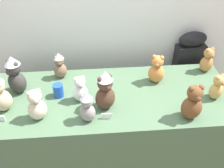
% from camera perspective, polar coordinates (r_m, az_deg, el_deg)
% --- Properties ---
extents(wall_back, '(7.00, 0.08, 2.60)m').
position_cam_1_polar(wall_back, '(2.39, -1.33, 17.39)').
color(wall_back, white).
rests_on(wall_back, ground_plane).
extents(display_table, '(1.96, 0.78, 0.77)m').
position_cam_1_polar(display_table, '(2.37, -0.00, -9.66)').
color(display_table, '#4C6B4C').
rests_on(display_table, ground_plane).
extents(instrument_case, '(0.29, 0.15, 1.04)m').
position_cam_1_polar(instrument_case, '(2.82, 15.58, 1.48)').
color(instrument_case, black).
rests_on(instrument_case, ground_plane).
extents(teddy_bear_cream, '(0.17, 0.16, 0.26)m').
position_cam_1_polar(teddy_bear_cream, '(1.91, -16.12, -4.54)').
color(teddy_bear_cream, beige).
rests_on(teddy_bear_cream, display_table).
extents(teddy_bear_mocha, '(0.12, 0.11, 0.24)m').
position_cam_1_polar(teddy_bear_mocha, '(2.28, -11.32, 3.94)').
color(teddy_bear_mocha, '#7F6047').
rests_on(teddy_bear_mocha, display_table).
extents(teddy_bear_caramel, '(0.15, 0.14, 0.24)m').
position_cam_1_polar(teddy_bear_caramel, '(2.46, 20.03, 4.82)').
color(teddy_bear_caramel, '#B27A42').
rests_on(teddy_bear_caramel, display_table).
extents(teddy_bear_charcoal, '(0.20, 0.19, 0.34)m').
position_cam_1_polar(teddy_bear_charcoal, '(2.18, -20.34, 1.81)').
color(teddy_bear_charcoal, '#383533').
rests_on(teddy_bear_charcoal, display_table).
extents(teddy_bear_ginger, '(0.16, 0.15, 0.26)m').
position_cam_1_polar(teddy_bear_ginger, '(2.21, 9.69, 3.07)').
color(teddy_bear_ginger, '#D17F3D').
rests_on(teddy_bear_ginger, display_table).
extents(teddy_bear_cocoa, '(0.19, 0.18, 0.34)m').
position_cam_1_polar(teddy_bear_cocoa, '(1.90, -1.50, -1.47)').
color(teddy_bear_cocoa, '#4C3323').
rests_on(teddy_bear_cocoa, display_table).
extents(teddy_bear_honey, '(0.15, 0.14, 0.22)m').
position_cam_1_polar(teddy_bear_honey, '(2.18, 21.89, -0.73)').
color(teddy_bear_honey, tan).
rests_on(teddy_bear_honey, display_table).
extents(teddy_bear_ash, '(0.14, 0.13, 0.26)m').
position_cam_1_polar(teddy_bear_ash, '(1.83, -5.45, -4.99)').
color(teddy_bear_ash, gray).
rests_on(teddy_bear_ash, display_table).
extents(teddy_bear_sand, '(0.16, 0.14, 0.32)m').
position_cam_1_polar(teddy_bear_sand, '(2.05, -23.32, -1.91)').
color(teddy_bear_sand, '#CCB78E').
rests_on(teddy_bear_sand, display_table).
extents(teddy_bear_snow, '(0.14, 0.13, 0.23)m').
position_cam_1_polar(teddy_bear_snow, '(2.01, -6.92, -1.18)').
color(teddy_bear_snow, white).
rests_on(teddy_bear_snow, display_table).
extents(teddy_bear_chestnut, '(0.16, 0.14, 0.29)m').
position_cam_1_polar(teddy_bear_chestnut, '(1.92, 17.17, -4.03)').
color(teddy_bear_chestnut, brown).
rests_on(teddy_bear_chestnut, display_table).
extents(party_cup_blue, '(0.08, 0.08, 0.11)m').
position_cam_1_polar(party_cup_blue, '(2.11, -11.63, -1.37)').
color(party_cup_blue, blue).
rests_on(party_cup_blue, display_table).
extents(name_card_front_left, '(0.07, 0.01, 0.05)m').
position_cam_1_polar(name_card_front_left, '(1.90, -1.22, -7.07)').
color(name_card_front_left, white).
rests_on(name_card_front_left, display_table).
extents(name_card_front_middle, '(0.07, 0.02, 0.05)m').
position_cam_1_polar(name_card_front_middle, '(2.05, -23.19, -6.86)').
color(name_card_front_middle, white).
rests_on(name_card_front_middle, display_table).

